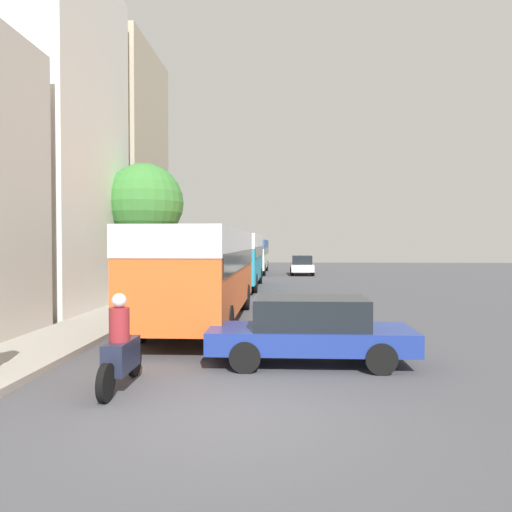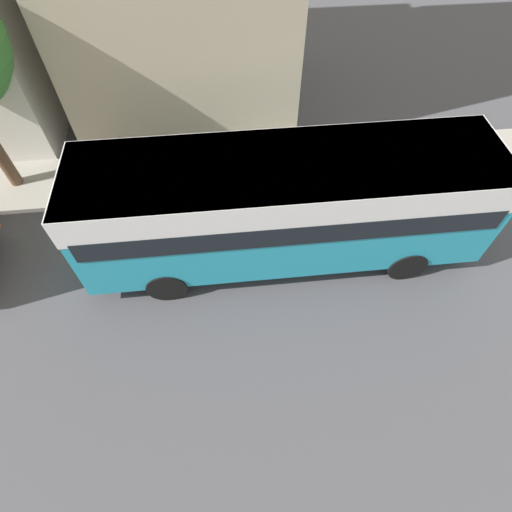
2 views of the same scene
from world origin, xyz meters
TOP-DOWN VIEW (x-y plane):
  - bus_following at (-1.81, 21.71)m, footprint 2.52×9.79m

SIDE VIEW (x-z plane):
  - bus_following at x=-1.81m, z-range 0.46..3.58m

